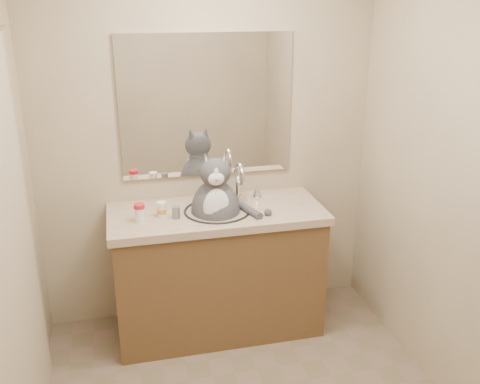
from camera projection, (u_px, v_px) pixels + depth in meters
name	position (u px, v px, depth m)	size (l,w,h in m)	color
room	(258.00, 217.00, 2.33)	(2.22, 2.52, 2.42)	#7E6657
vanity	(218.00, 268.00, 3.47)	(1.34, 0.59, 1.12)	brown
mirror	(207.00, 106.00, 3.37)	(1.10, 0.02, 0.90)	white
shower_curtain	(11.00, 267.00, 2.25)	(0.02, 1.30, 1.93)	#C2AE93
cat	(216.00, 207.00, 3.29)	(0.43, 0.38, 0.60)	#48494D
pill_bottle_redcap	(140.00, 213.00, 3.14)	(0.08, 0.08, 0.11)	white
pill_bottle_orange	(162.00, 210.00, 3.21)	(0.06, 0.06, 0.10)	white
grey_canister	(176.00, 213.00, 3.20)	(0.05, 0.05, 0.07)	slate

